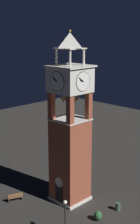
% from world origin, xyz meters
% --- Properties ---
extents(ground, '(80.00, 80.00, 0.00)m').
position_xyz_m(ground, '(0.00, 0.00, 0.00)').
color(ground, '#2A2925').
extents(clock_tower, '(3.82, 3.82, 17.91)m').
position_xyz_m(clock_tower, '(-0.00, -0.00, 7.38)').
color(clock_tower, brown).
rests_on(clock_tower, ground).
extents(park_bench, '(1.00, 1.65, 0.95)m').
position_xyz_m(park_bench, '(-3.87, -4.46, 0.48)').
color(park_bench, brown).
rests_on(park_bench, ground).
extents(lamp_post, '(0.36, 0.36, 3.68)m').
position_xyz_m(lamp_post, '(4.52, -5.18, 2.57)').
color(lamp_post, black).
rests_on(lamp_post, ground).
extents(trash_bin, '(0.52, 0.52, 0.80)m').
position_xyz_m(trash_bin, '(5.07, 1.83, 0.40)').
color(trash_bin, '#38513D').
rests_on(trash_bin, ground).
extents(shrub_near_entry, '(0.79, 0.79, 0.96)m').
position_xyz_m(shrub_near_entry, '(4.77, -0.98, 0.48)').
color(shrub_near_entry, '#28562D').
rests_on(shrub_near_entry, ground).
extents(shrub_left_of_tower, '(1.14, 1.14, 0.62)m').
position_xyz_m(shrub_left_of_tower, '(-2.90, 1.41, 0.31)').
color(shrub_left_of_tower, '#28562D').
rests_on(shrub_left_of_tower, ground).
extents(shrub_behind_bench, '(0.97, 0.97, 0.73)m').
position_xyz_m(shrub_behind_bench, '(-2.50, 0.68, 0.37)').
color(shrub_behind_bench, '#28562D').
rests_on(shrub_behind_bench, ground).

